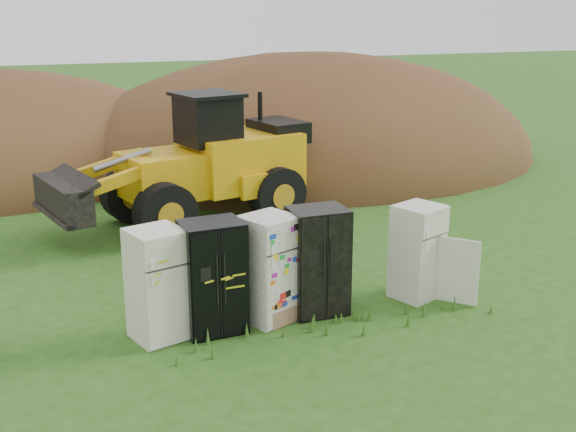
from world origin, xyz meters
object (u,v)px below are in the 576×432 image
fridge_open_door (417,252)px  fridge_sticker (269,269)px  wheel_loader (179,162)px  fridge_leftmost (157,284)px  fridge_black_side (213,277)px  fridge_dark_mid (318,261)px

fridge_open_door → fridge_sticker: bearing=157.4°
fridge_open_door → wheel_loader: wheel_loader is taller
fridge_leftmost → wheel_loader: wheel_loader is taller
fridge_leftmost → wheel_loader: 6.32m
fridge_sticker → fridge_black_side: bearing=161.5°
fridge_leftmost → fridge_open_door: size_ratio=1.05×
fridge_black_side → fridge_sticker: bearing=1.2°
fridge_leftmost → fridge_dark_mid: bearing=-15.4°
fridge_sticker → fridge_dark_mid: fridge_dark_mid is taller
fridge_sticker → fridge_open_door: size_ratio=1.06×
fridge_leftmost → fridge_dark_mid: (2.82, 0.03, 0.02)m
fridge_sticker → fridge_dark_mid: size_ratio=0.98×
fridge_black_side → fridge_dark_mid: (1.91, 0.08, 0.00)m
fridge_leftmost → fridge_black_side: fridge_black_side is taller
fridge_black_side → fridge_open_door: (3.89, 0.06, -0.06)m
fridge_dark_mid → fridge_open_door: size_ratio=1.08×
fridge_sticker → fridge_open_door: (2.90, -0.01, -0.05)m
fridge_dark_mid → fridge_open_door: 1.99m
fridge_leftmost → fridge_open_door: 4.80m
fridge_leftmost → fridge_dark_mid: fridge_dark_mid is taller
fridge_open_door → wheel_loader: 6.79m
fridge_open_door → wheel_loader: bearing=94.5°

